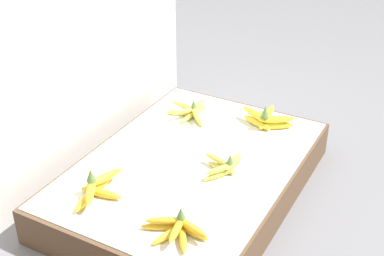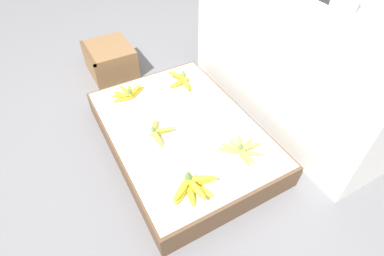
{
  "view_description": "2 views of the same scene",
  "coord_description": "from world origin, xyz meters",
  "views": [
    {
      "loc": [
        -1.49,
        -0.82,
        1.27
      ],
      "look_at": [
        0.05,
        0.02,
        0.26
      ],
      "focal_mm": 50.0,
      "sensor_mm": 36.0,
      "label": 1
    },
    {
      "loc": [
        1.06,
        -0.52,
        1.3
      ],
      "look_at": [
        0.09,
        0.02,
        0.2
      ],
      "focal_mm": 28.0,
      "sensor_mm": 36.0,
      "label": 2
    }
  ],
  "objects": [
    {
      "name": "banana_bunch_front_midright",
      "position": [
        0.39,
        -0.15,
        0.18
      ],
      "size": [
        0.17,
        0.24,
        0.11
      ],
      "color": "yellow",
      "rests_on": "display_platform"
    },
    {
      "name": "display_platform",
      "position": [
        0.0,
        0.0,
        0.07
      ],
      "size": [
        1.09,
        0.76,
        0.15
      ],
      "color": "brown",
      "rests_on": "ground_plane"
    },
    {
      "name": "banana_bunch_front_left",
      "position": [
        -0.38,
        -0.16,
        0.17
      ],
      "size": [
        0.14,
        0.23,
        0.09
      ],
      "color": "gold",
      "rests_on": "display_platform"
    },
    {
      "name": "ground_plane",
      "position": [
        0.0,
        0.0,
        0.0
      ],
      "size": [
        10.0,
        10.0,
        0.0
      ],
      "primitive_type": "plane",
      "color": "slate"
    },
    {
      "name": "banana_bunch_front_midleft",
      "position": [
        0.0,
        -0.14,
        0.17
      ],
      "size": [
        0.21,
        0.15,
        0.08
      ],
      "color": "gold",
      "rests_on": "display_platform"
    },
    {
      "name": "wooden_crate",
      "position": [
        -0.92,
        -0.11,
        0.11
      ],
      "size": [
        0.36,
        0.31,
        0.21
      ],
      "color": "olive",
      "rests_on": "ground_plane"
    },
    {
      "name": "banana_bunch_middle_midright",
      "position": [
        0.32,
        0.17,
        0.17
      ],
      "size": [
        0.21,
        0.21,
        0.08
      ],
      "color": "#DBCC4C",
      "rests_on": "display_platform"
    },
    {
      "name": "banana_bunch_middle_left",
      "position": [
        -0.34,
        0.18,
        0.18
      ],
      "size": [
        0.25,
        0.16,
        0.11
      ],
      "color": "gold",
      "rests_on": "display_platform"
    },
    {
      "name": "back_vendor_table",
      "position": [
        0.04,
        0.68,
        0.39
      ],
      "size": [
        1.36,
        0.41,
        0.78
      ],
      "color": "white",
      "rests_on": "ground_plane"
    }
  ]
}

